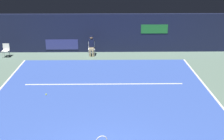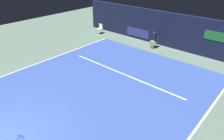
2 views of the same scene
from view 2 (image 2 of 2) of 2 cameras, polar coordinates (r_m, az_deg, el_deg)
name	(u,v)px [view 2 (image 2 of 2)]	position (r m, az deg, el deg)	size (l,w,h in m)	color
ground_plane	(98,88)	(10.80, -4.05, -5.16)	(32.22, 32.22, 0.00)	slate
court_surface	(98,88)	(10.80, -4.05, -5.13)	(10.16, 11.99, 0.01)	#3856B2
line_sideline_left	(191,136)	(8.73, 21.13, -16.80)	(0.10, 11.99, 0.01)	white
line_sideline_right	(44,61)	(14.40, -18.36, 2.41)	(0.10, 11.99, 0.01)	white
line_service	(123,74)	(12.13, 2.96, -1.03)	(7.92, 0.10, 0.01)	white
back_wall	(171,31)	(16.27, 16.22, 10.51)	(16.70, 0.33, 2.60)	#141933
line_judge_on_chair	(154,39)	(16.00, 11.57, 8.45)	(0.45, 0.54, 1.32)	white
courtside_chair_near	(100,28)	(19.12, -3.39, 11.60)	(0.45, 0.42, 0.88)	white
tennis_ball	(77,67)	(13.02, -9.67, 0.89)	(0.07, 0.07, 0.07)	#CCE033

